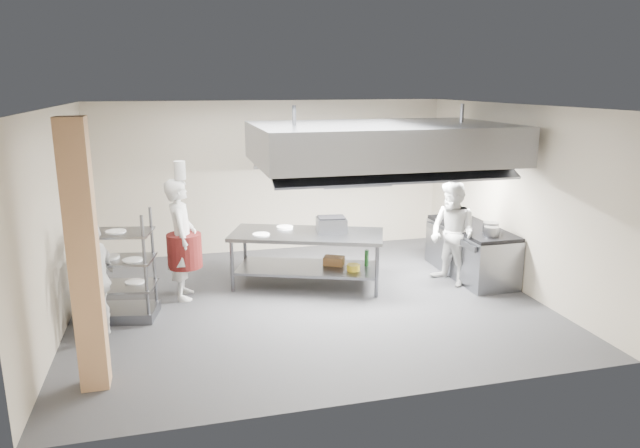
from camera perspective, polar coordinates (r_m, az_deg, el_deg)
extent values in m
plane|color=#343436|center=(9.03, -1.25, -7.69)|extent=(7.00, 7.00, 0.00)
plane|color=silver|center=(8.40, -1.36, 11.70)|extent=(7.00, 7.00, 0.00)
plane|color=#B9AB93|center=(11.48, -4.73, 4.73)|extent=(7.00, 0.00, 7.00)
plane|color=#B9AB93|center=(8.53, -24.86, 0.25)|extent=(0.00, 6.00, 6.00)
plane|color=#B9AB93|center=(9.97, 18.71, 2.63)|extent=(0.00, 6.00, 6.00)
cube|color=tan|center=(6.61, -22.53, -3.20)|extent=(0.30, 0.30, 3.00)
cube|color=gray|center=(9.20, 6.07, 8.07)|extent=(4.00, 2.50, 0.60)
cube|color=white|center=(8.97, 0.59, 5.94)|extent=(1.60, 0.12, 0.04)
cube|color=white|center=(9.59, 11.10, 6.20)|extent=(1.60, 0.12, 0.04)
cube|color=gray|center=(11.76, 4.11, 4.96)|extent=(1.50, 0.28, 0.04)
cube|color=gray|center=(9.46, -1.31, -1.07)|extent=(2.71, 1.87, 0.06)
cube|color=slate|center=(9.62, -1.29, -4.41)|extent=(2.49, 1.70, 0.04)
cube|color=slate|center=(10.42, 14.83, -2.75)|extent=(0.80, 2.00, 0.84)
cube|color=black|center=(10.30, 14.98, -0.35)|extent=(0.78, 1.96, 0.06)
imported|color=white|center=(9.14, -13.67, -1.50)|extent=(0.49, 0.72, 1.91)
imported|color=silver|center=(9.77, 13.10, -0.96)|extent=(0.90, 1.02, 1.75)
imported|color=silver|center=(8.10, -21.54, -5.22)|extent=(0.67, 1.02, 1.61)
cube|color=slate|center=(9.48, 1.14, -0.10)|extent=(0.53, 0.43, 0.24)
cube|color=#9A6C3D|center=(9.69, 1.41, -3.70)|extent=(0.40, 0.36, 0.14)
cylinder|color=gray|center=(9.89, 16.70, -0.35)|extent=(0.26, 0.26, 0.18)
cylinder|color=white|center=(8.73, -19.62, -5.72)|extent=(0.28, 0.28, 0.05)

